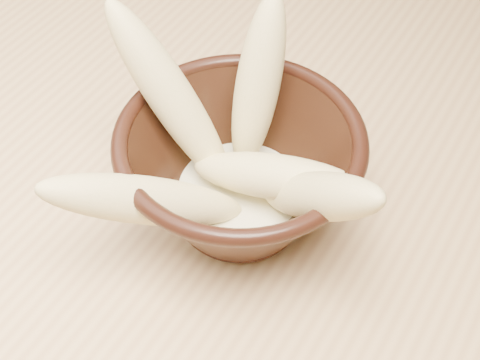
# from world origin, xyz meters

# --- Properties ---
(table) EXTENTS (1.20, 0.80, 0.75)m
(table) POSITION_xyz_m (0.00, 0.00, 0.67)
(table) COLOR #DDB479
(table) RESTS_ON ground
(bowl) EXTENTS (0.19, 0.19, 0.10)m
(bowl) POSITION_xyz_m (0.19, -0.12, 0.81)
(bowl) COLOR black
(bowl) RESTS_ON table
(milk_puddle) EXTENTS (0.11, 0.11, 0.01)m
(milk_puddle) POSITION_xyz_m (0.19, -0.12, 0.78)
(milk_puddle) COLOR beige
(milk_puddle) RESTS_ON bowl
(banana_upright) EXTENTS (0.04, 0.09, 0.15)m
(banana_upright) POSITION_xyz_m (0.18, -0.06, 0.86)
(banana_upright) COLOR #DDCF82
(banana_upright) RESTS_ON bowl
(banana_left) EXTENTS (0.13, 0.04, 0.16)m
(banana_left) POSITION_xyz_m (0.13, -0.11, 0.86)
(banana_left) COLOR #DDCF82
(banana_left) RESTS_ON bowl
(banana_right) EXTENTS (0.13, 0.08, 0.13)m
(banana_right) POSITION_xyz_m (0.26, -0.13, 0.84)
(banana_right) COLOR #DDCF82
(banana_right) RESTS_ON bowl
(banana_across) EXTENTS (0.14, 0.06, 0.06)m
(banana_across) POSITION_xyz_m (0.22, -0.12, 0.82)
(banana_across) COLOR #DDCF82
(banana_across) RESTS_ON bowl
(banana_front) EXTENTS (0.13, 0.14, 0.11)m
(banana_front) POSITION_xyz_m (0.16, -0.19, 0.83)
(banana_front) COLOR #DDCF82
(banana_front) RESTS_ON bowl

